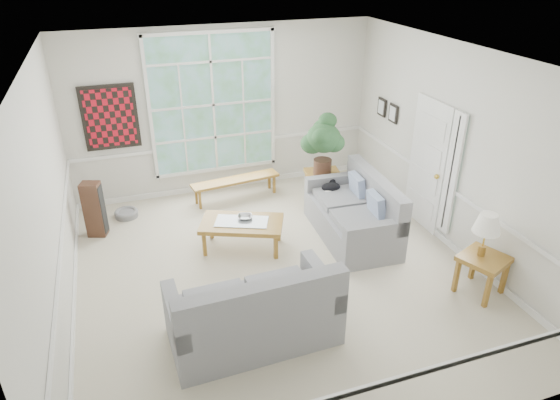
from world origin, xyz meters
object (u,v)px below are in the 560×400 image
object	(u,v)px
loveseat_front	(253,302)
loveseat_right	(352,208)
end_table	(323,188)
side_table	(481,275)
coffee_table	(242,235)

from	to	relation	value
loveseat_front	loveseat_right	bearing A→B (deg)	37.21
end_table	side_table	bearing A→B (deg)	-72.54
coffee_table	end_table	world-z (taller)	end_table
loveseat_right	side_table	distance (m)	2.11
loveseat_right	loveseat_front	size ratio (longest dim) A/B	0.97
coffee_table	loveseat_right	bearing A→B (deg)	15.43
loveseat_right	coffee_table	distance (m)	1.76
loveseat_front	end_table	bearing A→B (deg)	51.88
end_table	side_table	world-z (taller)	end_table
end_table	loveseat_right	bearing A→B (deg)	-91.11
loveseat_front	side_table	distance (m)	3.11
loveseat_front	coffee_table	xyz separation A→B (m)	(0.39, 1.94, -0.29)
coffee_table	end_table	size ratio (longest dim) A/B	2.05
loveseat_right	end_table	distance (m)	1.21
side_table	loveseat_front	bearing A→B (deg)	177.20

